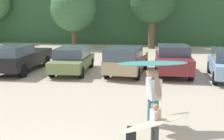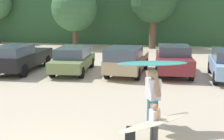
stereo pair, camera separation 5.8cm
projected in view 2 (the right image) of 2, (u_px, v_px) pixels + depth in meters
name	position (u px, v px, depth m)	size (l,w,h in m)	color
hillside_ridge	(143.00, 6.00, 33.31)	(108.00, 12.00, 8.07)	#2D5633
tree_left	(74.00, 9.00, 25.69)	(4.29, 4.29, 5.85)	brown
tree_ridge_back	(153.00, 1.00, 25.01)	(4.15, 4.15, 6.47)	brown
parked_car_black	(21.00, 57.00, 15.82)	(1.83, 4.71, 1.60)	black
parked_car_olive_green	(73.00, 59.00, 15.69)	(1.98, 4.24, 1.44)	#6B7F4C
parked_car_tan	(127.00, 60.00, 15.07)	(2.14, 4.43, 1.59)	tan
parked_car_maroon	(173.00, 60.00, 15.07)	(1.97, 4.05, 1.63)	maroon
person_adult	(153.00, 94.00, 8.29)	(0.55, 0.85, 1.76)	teal
person_child	(154.00, 121.00, 7.19)	(0.31, 0.46, 1.10)	#4C4C51
surfboard_teal	(152.00, 63.00, 7.96)	(2.17, 1.10, 0.10)	teal
surfboard_cream	(156.00, 122.00, 7.07)	(2.15, 2.14, 0.24)	beige
backpack_dropped	(130.00, 137.00, 7.20)	(0.24, 0.34, 0.45)	black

